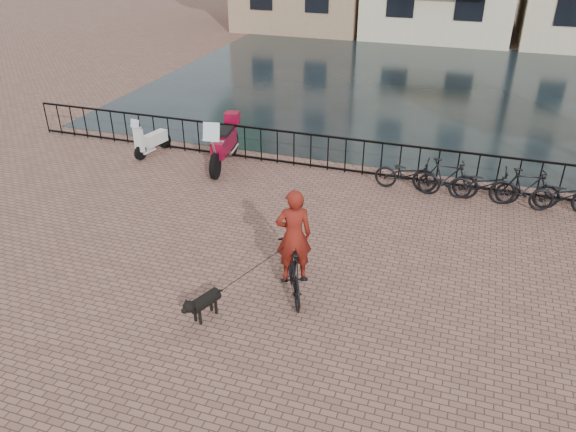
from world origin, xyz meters
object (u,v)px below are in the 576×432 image
(motorcycle, at_px, (224,138))
(scooter, at_px, (152,133))
(cyclist, at_px, (294,249))
(dog, at_px, (205,304))

(motorcycle, height_order, scooter, motorcycle)
(cyclist, xyz_separation_m, scooter, (-6.16, 5.30, -0.33))
(cyclist, bearing_deg, dog, 19.23)
(cyclist, height_order, motorcycle, cyclist)
(scooter, bearing_deg, dog, -41.45)
(dog, height_order, scooter, scooter)
(cyclist, height_order, scooter, cyclist)
(motorcycle, xyz_separation_m, scooter, (-2.41, 0.14, -0.19))
(motorcycle, bearing_deg, dog, -76.53)
(scooter, bearing_deg, cyclist, -29.06)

